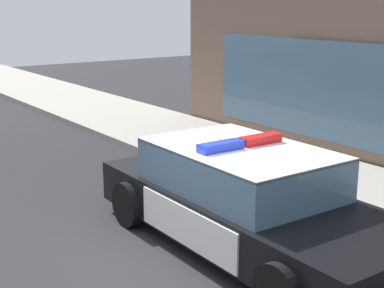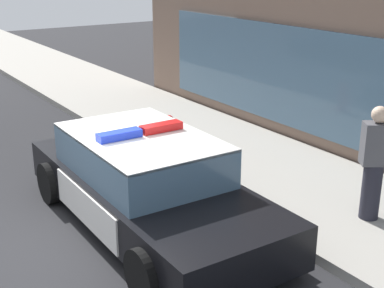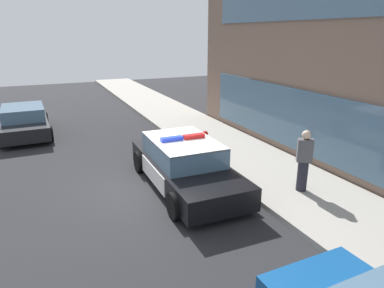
% 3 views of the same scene
% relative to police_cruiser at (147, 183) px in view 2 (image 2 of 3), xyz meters
% --- Properties ---
extents(ground, '(48.00, 48.00, 0.00)m').
position_rel_police_cruiser_xyz_m(ground, '(-0.20, -1.10, -0.68)').
color(ground, '#262628').
extents(sidewalk, '(48.00, 3.08, 0.15)m').
position_rel_police_cruiser_xyz_m(sidewalk, '(-0.20, 2.82, -0.60)').
color(sidewalk, '#A39E93').
rests_on(sidewalk, ground).
extents(police_cruiser, '(4.93, 2.16, 1.49)m').
position_rel_police_cruiser_xyz_m(police_cruiser, '(0.00, 0.00, 0.00)').
color(police_cruiser, black).
rests_on(police_cruiser, ground).
extents(fire_hydrant, '(0.34, 0.39, 0.73)m').
position_rel_police_cruiser_xyz_m(fire_hydrant, '(-2.31, 1.79, -0.18)').
color(fire_hydrant, red).
rests_on(fire_hydrant, sidewalk).
extents(pedestrian_on_sidewalk, '(0.44, 0.48, 1.71)m').
position_rel_police_cruiser_xyz_m(pedestrian_on_sidewalk, '(1.89, 2.69, 0.33)').
color(pedestrian_on_sidewalk, '#23232D').
rests_on(pedestrian_on_sidewalk, sidewalk).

